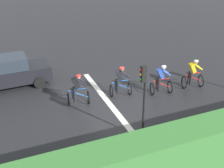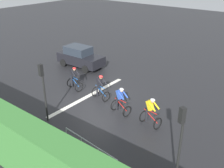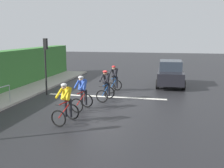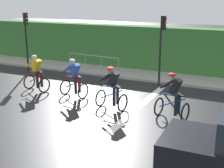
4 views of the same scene
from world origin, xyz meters
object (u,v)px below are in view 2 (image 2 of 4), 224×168
object	(u,v)px
traffic_light_near_crossing	(43,84)
pedestrian_railing_kerbside	(90,147)
cyclist_mid	(100,88)
cyclist_fourth	(74,79)
cyclist_lead	(150,112)
car_black	(80,57)
traffic_light_far_junction	(181,134)
cyclist_second	(120,101)

from	to	relation	value
traffic_light_near_crossing	pedestrian_railing_kerbside	bearing A→B (deg)	76.76
cyclist_mid	cyclist_fourth	world-z (taller)	same
cyclist_lead	car_black	distance (m)	10.14
traffic_light_far_junction	car_black	bearing A→B (deg)	-119.47
cyclist_mid	pedestrian_railing_kerbside	bearing A→B (deg)	36.05
cyclist_mid	traffic_light_near_crossing	xyz separation A→B (m)	(3.82, -0.71, 1.43)
cyclist_mid	cyclist_fourth	xyz separation A→B (m)	(0.03, -2.35, 0.00)
cyclist_lead	pedestrian_railing_kerbside	size ratio (longest dim) A/B	0.50
car_black	cyclist_lead	bearing A→B (deg)	66.26
traffic_light_near_crossing	cyclist_lead	bearing A→B (deg)	122.97
car_black	pedestrian_railing_kerbside	xyz separation A→B (m)	(8.21, 8.65, -0.09)
cyclist_mid	car_black	world-z (taller)	car_black
traffic_light_near_crossing	traffic_light_far_junction	bearing A→B (deg)	92.86
cyclist_second	car_black	distance (m)	8.32
cyclist_second	cyclist_mid	size ratio (longest dim) A/B	1.00
cyclist_lead	traffic_light_near_crossing	world-z (taller)	traffic_light_near_crossing
cyclist_lead	car_black	xyz separation A→B (m)	(-4.08, -9.28, 0.08)
pedestrian_railing_kerbside	car_black	bearing A→B (deg)	-133.51
car_black	traffic_light_near_crossing	bearing A→B (deg)	31.58
cyclist_fourth	pedestrian_railing_kerbside	distance (m)	7.55
cyclist_second	cyclist_fourth	world-z (taller)	same
car_black	traffic_light_near_crossing	world-z (taller)	traffic_light_near_crossing
cyclist_fourth	traffic_light_far_junction	size ratio (longest dim) A/B	0.50
cyclist_second	cyclist_mid	xyz separation A→B (m)	(-0.66, -2.10, 0.00)
car_black	traffic_light_far_junction	xyz separation A→B (m)	(6.84, 12.10, 1.35)
traffic_light_far_junction	pedestrian_railing_kerbside	bearing A→B (deg)	-68.30
car_black	pedestrian_railing_kerbside	bearing A→B (deg)	46.49
cyclist_second	traffic_light_far_junction	world-z (taller)	traffic_light_far_junction
cyclist_mid	cyclist_second	bearing A→B (deg)	72.66
cyclist_second	traffic_light_far_junction	distance (m)	5.77
cyclist_fourth	pedestrian_railing_kerbside	bearing A→B (deg)	50.73
cyclist_second	traffic_light_near_crossing	xyz separation A→B (m)	(3.16, -2.82, 1.43)
cyclist_second	cyclist_fourth	size ratio (longest dim) A/B	1.00
cyclist_mid	traffic_light_near_crossing	distance (m)	4.14
cyclist_mid	cyclist_fourth	size ratio (longest dim) A/B	1.00
cyclist_lead	traffic_light_near_crossing	size ratio (longest dim) A/B	0.50
cyclist_lead	cyclist_mid	size ratio (longest dim) A/B	1.00
traffic_light_near_crossing	car_black	bearing A→B (deg)	-148.42
cyclist_lead	cyclist_fourth	bearing A→B (deg)	-95.72
car_black	traffic_light_near_crossing	size ratio (longest dim) A/B	1.24
cyclist_lead	traffic_light_near_crossing	xyz separation A→B (m)	(3.14, -4.84, 1.43)
cyclist_mid	traffic_light_near_crossing	bearing A→B (deg)	-10.60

